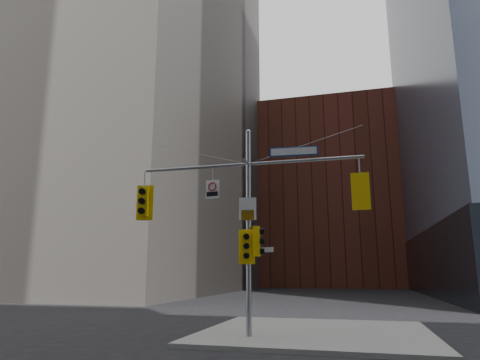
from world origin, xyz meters
The scene contains 13 objects.
ground centered at (0.00, 0.00, 0.00)m, with size 160.00×160.00×0.00m, color black.
sidewalk_corner centered at (2.00, 4.00, 0.07)m, with size 8.00×8.00×0.15m, color gray.
brick_midrise centered at (0.00, 58.00, 14.00)m, with size 26.00×20.00×28.00m, color maroon.
signal_assembly centered at (0.00, 1.99, 4.42)m, with size 8.00×0.80×7.30m.
traffic_light_west_arm centered at (-4.08, 2.01, 4.80)m, with size 0.64×0.57×1.35m.
traffic_light_east_arm centered at (3.82, 1.99, 4.80)m, with size 0.59×0.47×1.23m.
traffic_light_pole_side centered at (0.32, 2.01, 3.25)m, with size 0.42×0.36×1.02m.
traffic_light_pole_front centered at (0.00, 1.73, 3.07)m, with size 0.55×0.50×1.17m.
street_sign_blade centered at (1.64, 2.00, 6.35)m, with size 1.68×0.19×0.33m.
regulatory_sign_arm centered at (-1.34, 1.97, 5.17)m, with size 0.53×0.11×0.67m.
regulatory_sign_pole centered at (0.00, 1.88, 4.35)m, with size 0.60×0.11×0.79m.
street_blade_ew centered at (0.45, 2.00, 2.96)m, with size 0.84×0.12×0.17m.
street_blade_ns centered at (0.00, 2.45, 2.92)m, with size 0.04×0.76×0.15m.
Camera 1 is at (3.58, -12.40, 2.23)m, focal length 32.00 mm.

